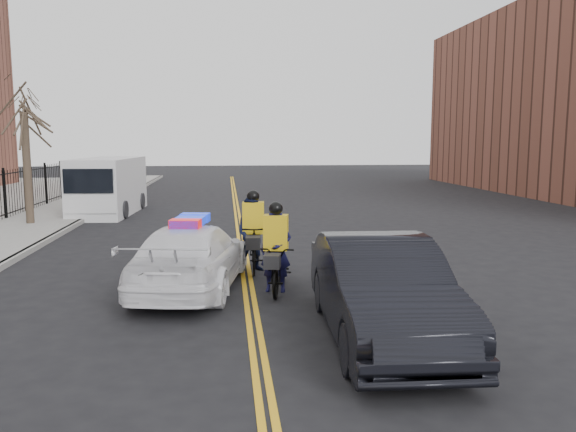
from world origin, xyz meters
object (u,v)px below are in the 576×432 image
(dark_sedan, at_px, (381,289))
(cyclist_far, at_px, (253,239))
(police_cruiser, at_px, (191,257))
(cyclist_near, at_px, (276,260))
(cargo_van, at_px, (108,187))

(dark_sedan, height_order, cyclist_far, cyclist_far)
(police_cruiser, height_order, cyclist_far, cyclist_far)
(cyclist_near, distance_m, cyclist_far, 1.96)
(dark_sedan, bearing_deg, police_cruiser, 135.25)
(cyclist_near, xyz_separation_m, cyclist_far, (-0.38, 1.92, 0.12))
(police_cruiser, bearing_deg, cyclist_near, 177.18)
(cyclist_near, bearing_deg, cargo_van, 125.91)
(police_cruiser, xyz_separation_m, cyclist_near, (1.77, -0.37, -0.05))
(police_cruiser, xyz_separation_m, cyclist_far, (1.39, 1.55, 0.07))
(cargo_van, bearing_deg, police_cruiser, -68.03)
(police_cruiser, bearing_deg, dark_sedan, 142.35)
(dark_sedan, xyz_separation_m, cyclist_near, (-1.42, 3.01, -0.14))
(dark_sedan, xyz_separation_m, cyclist_far, (-1.79, 4.92, -0.03))
(dark_sedan, bearing_deg, cyclist_far, 111.93)
(cargo_van, height_order, cyclist_near, cargo_van)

